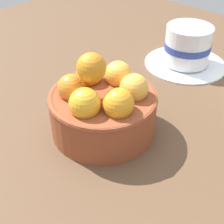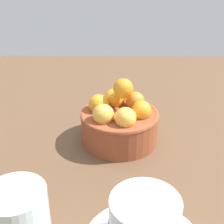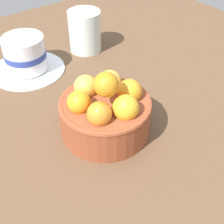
% 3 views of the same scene
% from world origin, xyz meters
% --- Properties ---
extents(ground_plane, '(1.13, 1.17, 0.04)m').
position_xyz_m(ground_plane, '(0.00, 0.00, -0.02)').
color(ground_plane, brown).
extents(terracotta_bowl, '(0.15, 0.15, 0.13)m').
position_xyz_m(terracotta_bowl, '(-0.00, -0.00, 0.04)').
color(terracotta_bowl, brown).
rests_on(terracotta_bowl, ground_plane).
extents(water_glass, '(0.08, 0.08, 0.10)m').
position_xyz_m(water_glass, '(0.26, -0.13, 0.05)').
color(water_glass, silver).
rests_on(water_glass, ground_plane).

